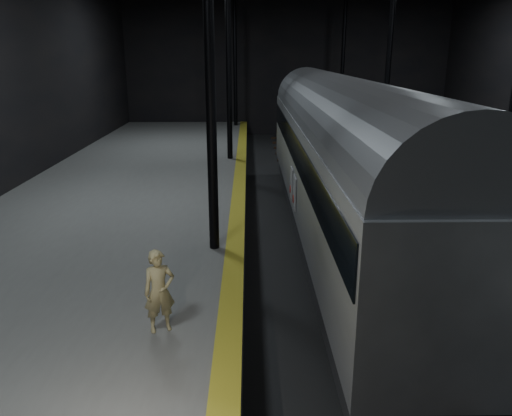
{
  "coord_description": "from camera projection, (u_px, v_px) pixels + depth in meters",
  "views": [
    {
      "loc": [
        -2.86,
        -16.57,
        6.01
      ],
      "look_at": [
        -2.67,
        -3.64,
        2.0
      ],
      "focal_mm": 35.0,
      "sensor_mm": 36.0,
      "label": 1
    }
  ],
  "objects": [
    {
      "name": "track",
      "position": [
        330.0,
        229.0,
        17.62
      ],
      "size": [
        2.4,
        43.0,
        0.24
      ],
      "color": "#3F3328",
      "rests_on": "ground"
    },
    {
      "name": "ground",
      "position": [
        330.0,
        231.0,
        17.64
      ],
      "size": [
        44.0,
        44.0,
        0.0
      ],
      "primitive_type": "plane",
      "color": "black",
      "rests_on": "ground"
    },
    {
      "name": "tactile_strip",
      "position": [
        238.0,
        204.0,
        17.3
      ],
      "size": [
        0.5,
        43.8,
        0.01
      ],
      "primitive_type": "cube",
      "color": "olive",
      "rests_on": "platform_left"
    },
    {
      "name": "train",
      "position": [
        338.0,
        154.0,
        15.98
      ],
      "size": [
        2.94,
        19.65,
        5.25
      ],
      "color": "gray",
      "rests_on": "ground"
    },
    {
      "name": "platform_left",
      "position": [
        116.0,
        219.0,
        17.39
      ],
      "size": [
        9.0,
        43.8,
        1.0
      ],
      "primitive_type": "cube",
      "color": "#555552",
      "rests_on": "ground"
    },
    {
      "name": "woman",
      "position": [
        159.0,
        291.0,
        9.23
      ],
      "size": [
        0.69,
        0.58,
        1.61
      ],
      "primitive_type": "imported",
      "rotation": [
        0.0,
        0.0,
        0.39
      ],
      "color": "tan",
      "rests_on": "platform_left"
    }
  ]
}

